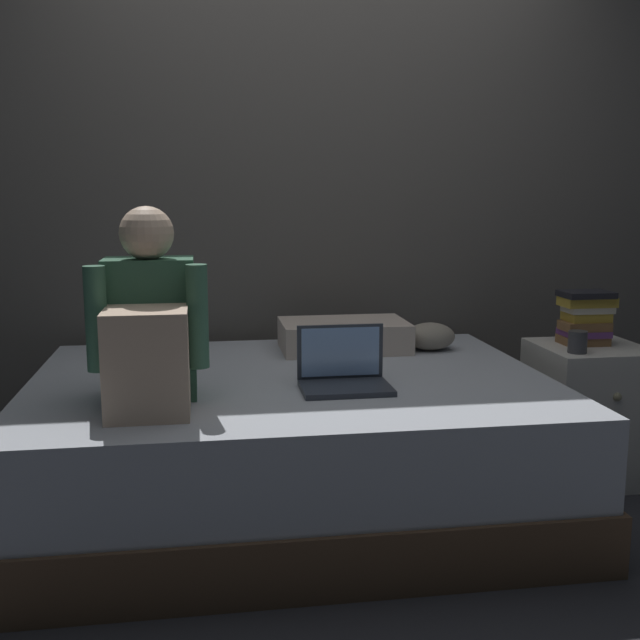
{
  "coord_description": "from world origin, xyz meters",
  "views": [
    {
      "loc": [
        -0.53,
        -2.52,
        1.23
      ],
      "look_at": [
        -0.12,
        0.1,
        0.78
      ],
      "focal_mm": 42.47,
      "sensor_mm": 36.0,
      "label": 1
    }
  ],
  "objects": [
    {
      "name": "clothes_pile",
      "position": [
        0.47,
        0.7,
        0.59
      ],
      "size": [
        0.22,
        0.21,
        0.12
      ],
      "color": "gray",
      "rests_on": "bed"
    },
    {
      "name": "nightstand",
      "position": [
        1.1,
        0.4,
        0.29
      ],
      "size": [
        0.44,
        0.46,
        0.58
      ],
      "color": "beige",
      "rests_on": "ground_plane"
    },
    {
      "name": "ground_plane",
      "position": [
        0.0,
        0.0,
        0.0
      ],
      "size": [
        8.0,
        8.0,
        0.0
      ],
      "primitive_type": "plane",
      "color": "#2D2D33"
    },
    {
      "name": "person_sitting",
      "position": [
        -0.7,
        -0.01,
        0.78
      ],
      "size": [
        0.39,
        0.44,
        0.65
      ],
      "color": "#38664C",
      "rests_on": "bed"
    },
    {
      "name": "mug",
      "position": [
        0.97,
        0.28,
        0.63
      ],
      "size": [
        0.08,
        0.08,
        0.09
      ],
      "primitive_type": "cylinder",
      "color": "#3D3D42",
      "rests_on": "nightstand"
    },
    {
      "name": "laptop",
      "position": [
        -0.03,
        0.09,
        0.58
      ],
      "size": [
        0.32,
        0.23,
        0.22
      ],
      "color": "#333842",
      "rests_on": "bed"
    },
    {
      "name": "wall_back",
      "position": [
        0.0,
        1.2,
        1.35
      ],
      "size": [
        5.6,
        0.1,
        2.7
      ],
      "primitive_type": "cube",
      "color": "#605B56",
      "rests_on": "ground_plane"
    },
    {
      "name": "pillow",
      "position": [
        0.09,
        0.75,
        0.59
      ],
      "size": [
        0.56,
        0.36,
        0.13
      ],
      "primitive_type": "cube",
      "color": "beige",
      "rests_on": "bed"
    },
    {
      "name": "bed",
      "position": [
        -0.2,
        0.3,
        0.26
      ],
      "size": [
        2.0,
        1.5,
        0.53
      ],
      "color": "brown",
      "rests_on": "ground_plane"
    },
    {
      "name": "book_stack",
      "position": [
        1.09,
        0.44,
        0.7
      ],
      "size": [
        0.22,
        0.16,
        0.23
      ],
      "color": "brown",
      "rests_on": "nightstand"
    }
  ]
}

